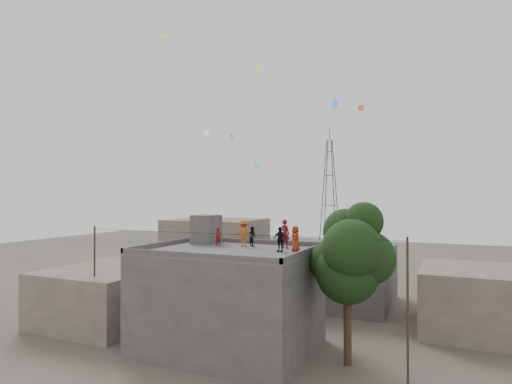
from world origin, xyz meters
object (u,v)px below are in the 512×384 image
at_px(stair_head_box, 206,229).
at_px(tree, 351,255).
at_px(transmission_tower, 330,199).
at_px(person_dark_adult, 280,239).
at_px(person_red_adult, 285,234).

xyz_separation_m(stair_head_box, tree, (10.57, -2.00, -1.00)).
height_order(transmission_tower, person_dark_adult, transmission_tower).
bearing_deg(person_dark_adult, person_red_adult, 111.89).
height_order(stair_head_box, transmission_tower, transmission_tower).
relative_size(stair_head_box, person_dark_adult, 1.33).
relative_size(stair_head_box, transmission_tower, 0.10).
bearing_deg(tree, transmission_tower, 106.09).
bearing_deg(transmission_tower, person_dark_adult, -79.69).
xyz_separation_m(person_red_adult, person_dark_adult, (0.41, -2.00, -0.16)).
xyz_separation_m(stair_head_box, transmission_tower, (-0.80, 37.40, 1.97)).
bearing_deg(person_red_adult, person_dark_adult, 118.89).
bearing_deg(person_red_adult, transmission_tower, -62.63).
height_order(transmission_tower, person_red_adult, transmission_tower).
distance_m(stair_head_box, transmission_tower, 37.46).
relative_size(tree, person_red_adult, 4.98).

